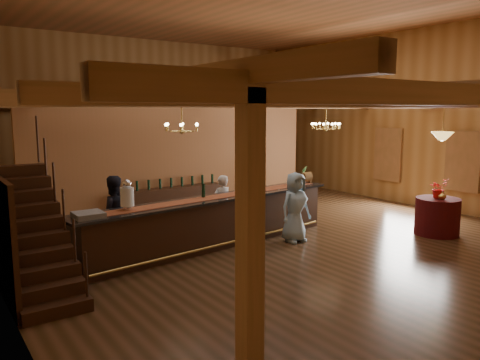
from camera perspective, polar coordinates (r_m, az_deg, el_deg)
floor at (r=11.68m, az=3.11°, el=-6.43°), size 14.00×14.00×0.00m
ceiling at (r=11.56m, az=3.35°, el=20.94°), size 14.00×14.00×0.00m
wall_back at (r=17.34m, az=-11.33°, el=7.48°), size 12.00×0.10×5.50m
wall_right at (r=15.72m, az=20.83°, el=7.01°), size 0.10×14.00×5.50m
beam_grid at (r=11.70m, az=1.69°, el=9.64°), size 11.90×13.90×0.39m
support_posts at (r=10.99m, az=4.79°, el=1.12°), size 9.20×10.20×3.20m
partition_wall at (r=14.04m, az=-7.30°, el=2.47°), size 9.00×0.18×3.10m
window_right_front at (r=14.90m, az=25.55°, el=2.06°), size 0.12×1.05×1.75m
window_right_back at (r=16.33m, az=17.61°, el=2.98°), size 0.12×1.05×1.75m
staircase at (r=8.52m, az=-23.75°, el=-5.84°), size 1.00×2.80×2.00m
backroom_boxes at (r=16.05m, az=-9.90°, el=-0.52°), size 4.10×0.60×1.10m
tasting_bar at (r=10.42m, az=-3.17°, el=-5.09°), size 6.68×1.57×1.12m
beverage_dispenser at (r=9.19m, az=-13.60°, el=-1.85°), size 0.26×0.26×0.60m
glass_rack_tray at (r=8.79m, az=-18.00°, el=-4.07°), size 0.50×0.50×0.10m
raffle_drum at (r=12.32m, az=8.08°, el=0.36°), size 0.34×0.24×0.30m
bar_bottle_0 at (r=10.26m, az=-4.49°, el=-1.35°), size 0.07×0.07×0.30m
bar_bottle_1 at (r=10.26m, az=-4.48°, el=-1.35°), size 0.07×0.07×0.30m
backbar_shelf at (r=13.81m, az=-7.70°, el=-2.46°), size 2.84×0.47×0.80m
round_table at (r=12.37m, az=22.91°, el=-4.11°), size 1.04×1.04×0.90m
chandelier_left at (r=10.46m, az=-7.10°, el=6.45°), size 0.80×0.80×0.71m
chandelier_right at (r=13.47m, az=10.41°, el=6.54°), size 0.80×0.80×0.78m
pendant_lamp at (r=12.12m, az=23.44°, el=4.95°), size 0.52×0.52×0.90m
bartender at (r=11.30m, az=-2.24°, el=-3.10°), size 0.56×0.39×1.47m
staff_second at (r=10.28m, az=-15.21°, el=-4.05°), size 0.86×0.70×1.65m
guest at (r=10.81m, az=6.76°, el=-3.30°), size 0.80×0.52×1.61m
floor_plant at (r=15.22m, az=7.12°, el=-0.59°), size 0.72×0.60×1.24m
table_flowers at (r=12.29m, az=23.05°, el=-0.92°), size 0.47×0.42×0.48m
table_vase at (r=12.12m, az=23.44°, el=-1.50°), size 0.19×0.19×0.30m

